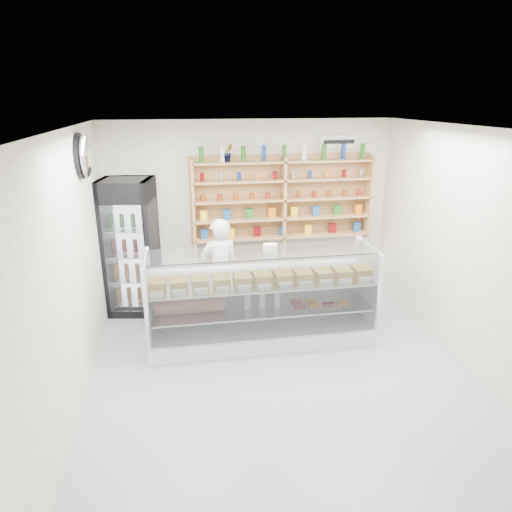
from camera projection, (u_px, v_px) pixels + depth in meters
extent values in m
plane|color=#9D9CA0|center=(284.00, 375.00, 5.39)|extent=(5.00, 5.00, 0.00)
plane|color=white|center=(290.00, 130.00, 4.47)|extent=(5.00, 5.00, 0.00)
plane|color=white|center=(250.00, 210.00, 7.26)|extent=(4.50, 0.00, 4.50)
plane|color=white|center=(388.00, 412.00, 2.60)|extent=(4.50, 0.00, 4.50)
plane|color=white|center=(68.00, 277.00, 4.57)|extent=(0.00, 5.00, 5.00)
plane|color=white|center=(475.00, 252.00, 5.29)|extent=(0.00, 5.00, 5.00)
cube|color=white|center=(261.00, 332.00, 6.13)|extent=(2.93, 0.83, 0.24)
cube|color=white|center=(256.00, 291.00, 6.34)|extent=(2.93, 0.05, 0.62)
cube|color=silver|center=(261.00, 306.00, 6.00)|extent=(2.82, 0.73, 0.02)
cube|color=silver|center=(262.00, 281.00, 5.88)|extent=(2.88, 0.76, 0.02)
cube|color=silver|center=(267.00, 301.00, 5.55)|extent=(2.88, 0.12, 1.02)
cube|color=silver|center=(262.00, 252.00, 5.70)|extent=(2.88, 0.58, 0.01)
imported|color=white|center=(220.00, 271.00, 6.49)|extent=(0.63, 0.48, 1.53)
cube|color=black|center=(131.00, 247.00, 6.76)|extent=(0.83, 0.82, 2.02)
cube|color=#2B0433|center=(127.00, 194.00, 6.18)|extent=(0.71, 0.15, 0.28)
cube|color=silver|center=(134.00, 260.00, 6.47)|extent=(0.60, 0.11, 1.59)
cube|color=tan|center=(193.00, 203.00, 6.90)|extent=(0.04, 0.28, 1.33)
cube|color=tan|center=(283.00, 200.00, 7.13)|extent=(0.04, 0.28, 1.33)
cube|color=tan|center=(368.00, 197.00, 7.35)|extent=(0.04, 0.28, 1.33)
cube|color=tan|center=(283.00, 236.00, 7.32)|extent=(2.80, 0.28, 0.03)
cube|color=tan|center=(283.00, 218.00, 7.22)|extent=(2.80, 0.28, 0.03)
cube|color=tan|center=(283.00, 199.00, 7.12)|extent=(2.80, 0.28, 0.03)
cube|color=tan|center=(284.00, 180.00, 7.02)|extent=(2.80, 0.28, 0.03)
cube|color=tan|center=(284.00, 162.00, 6.93)|extent=(2.80, 0.28, 0.03)
imported|color=#1E6626|center=(228.00, 153.00, 6.75)|extent=(0.18, 0.16, 0.27)
ellipsoid|color=silver|center=(85.00, 156.00, 5.36)|extent=(0.15, 0.50, 0.50)
cube|color=white|center=(339.00, 142.00, 7.11)|extent=(0.62, 0.03, 0.20)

